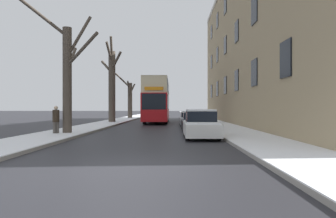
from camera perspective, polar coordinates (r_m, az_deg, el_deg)
ground_plane at (r=8.17m, az=-8.54°, el=-11.20°), size 320.00×320.00×0.00m
sidewalk_left at (r=61.28m, az=-5.25°, el=-1.25°), size 2.98×130.00×0.16m
sidewalk_right at (r=61.05m, az=4.76°, el=-1.26°), size 2.98×130.00×0.16m
terrace_facade_right at (r=31.01m, az=20.21°, el=11.85°), size 9.10×38.33×15.77m
bare_tree_left_0 at (r=18.78m, az=-18.60°, el=6.38°), size 4.66×3.87×7.79m
bare_tree_left_1 at (r=32.09m, az=-10.65°, el=4.79°), size 2.69×2.64×8.97m
bare_tree_left_2 at (r=45.19m, az=-7.33°, el=1.98°), size 2.85×2.65×6.68m
double_decker_bus at (r=32.65m, az=-2.11°, el=1.95°), size 2.49×10.68×4.64m
parked_car_0 at (r=16.19m, az=6.25°, el=-3.05°), size 1.77×4.10×1.54m
parked_car_1 at (r=21.62m, az=4.93°, el=-2.42°), size 1.70×4.04×1.36m
parked_car_2 at (r=27.38m, az=4.10°, el=-1.94°), size 1.72×4.16×1.28m
oncoming_van at (r=44.80m, az=-3.45°, el=-0.35°), size 2.02×4.97×2.20m
pedestrian_left_sidewalk at (r=18.44m, az=-20.56°, el=-1.88°), size 0.38×0.38×1.73m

